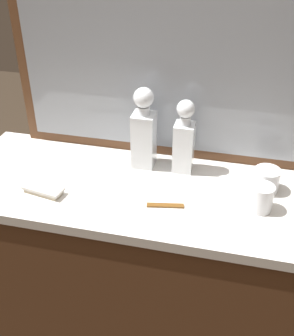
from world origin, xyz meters
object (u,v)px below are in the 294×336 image
at_px(crystal_decanter_rear, 184,143).
at_px(crystal_tumbler_front, 266,181).
at_px(crystal_tumbler_rear, 261,199).
at_px(crystal_decanter_far_left, 144,135).
at_px(tortoiseshell_comb, 165,206).
at_px(silver_brush_rear, 43,190).

bearing_deg(crystal_decanter_rear, crystal_tumbler_front, -11.81).
distance_m(crystal_tumbler_front, crystal_tumbler_rear, 0.11).
height_order(crystal_decanter_far_left, crystal_tumbler_rear, crystal_decanter_far_left).
bearing_deg(tortoiseshell_comb, crystal_tumbler_front, 28.14).
bearing_deg(silver_brush_rear, crystal_tumbler_front, 14.76).
bearing_deg(crystal_decanter_rear, crystal_decanter_far_left, 179.61).
distance_m(crystal_decanter_rear, silver_brush_rear, 0.52).
distance_m(crystal_tumbler_front, tortoiseshell_comb, 0.36).
bearing_deg(silver_brush_rear, crystal_decanter_far_left, 41.44).
xyz_separation_m(crystal_tumbler_rear, tortoiseshell_comb, (-0.30, -0.06, -0.04)).
bearing_deg(crystal_decanter_far_left, crystal_decanter_rear, -0.39).
relative_size(crystal_decanter_far_left, tortoiseshell_comb, 2.50).
height_order(crystal_tumbler_front, silver_brush_rear, crystal_tumbler_front).
xyz_separation_m(crystal_tumbler_front, silver_brush_rear, (-0.73, -0.19, -0.02)).
distance_m(crystal_tumbler_front, silver_brush_rear, 0.76).
bearing_deg(silver_brush_rear, crystal_tumbler_rear, 6.34).
xyz_separation_m(crystal_decanter_far_left, crystal_tumbler_rear, (0.43, -0.18, -0.08)).
xyz_separation_m(crystal_tumbler_rear, silver_brush_rear, (-0.72, -0.08, -0.03)).
height_order(crystal_tumbler_rear, silver_brush_rear, crystal_tumbler_rear).
bearing_deg(crystal_tumbler_front, silver_brush_rear, -165.24).
relative_size(crystal_decanter_far_left, crystal_tumbler_rear, 3.39).
xyz_separation_m(crystal_decanter_far_left, crystal_decanter_rear, (0.15, -0.00, -0.01)).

